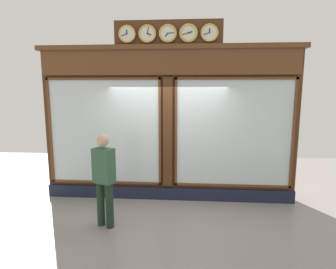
# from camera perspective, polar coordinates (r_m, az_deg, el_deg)

# --- Properties ---
(shop_facade) EXTENTS (5.62, 0.42, 3.86)m
(shop_facade) POSITION_cam_1_polar(r_m,az_deg,el_deg) (6.20, 0.09, 2.29)
(shop_facade) COLOR #4C2B16
(shop_facade) RESTS_ON ground_plane
(pedestrian) EXTENTS (0.42, 0.34, 1.69)m
(pedestrian) POSITION_cam_1_polar(r_m,az_deg,el_deg) (5.14, -12.82, -8.31)
(pedestrian) COLOR #1C2F21
(pedestrian) RESTS_ON ground_plane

